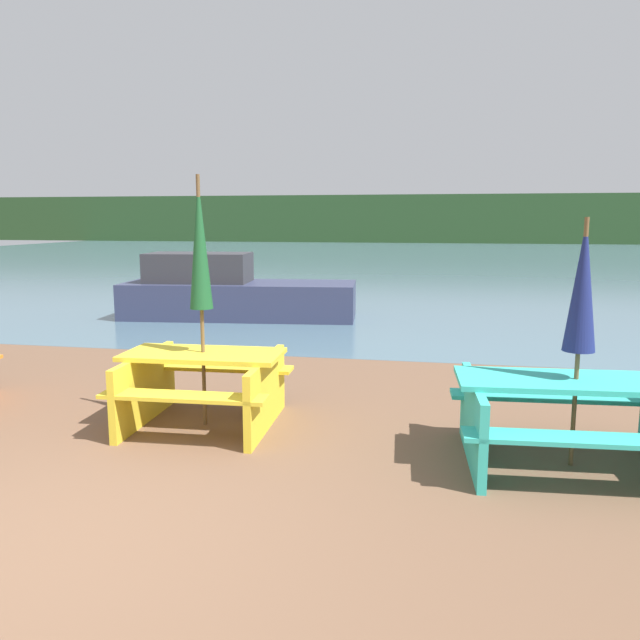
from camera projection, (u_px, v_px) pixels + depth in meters
ground_plane at (35, 549)px, 3.82m from camera, size 60.00×60.00×0.00m
water at (396, 257)px, 33.43m from camera, size 60.00×50.00×0.00m
far_treeline at (414, 219)px, 52.49m from camera, size 80.00×1.60×4.00m
picnic_table_teal at (574, 413)px, 5.05m from camera, size 1.96×1.50×0.73m
picnic_table_yellow at (204, 381)px, 6.06m from camera, size 1.57×1.44×0.73m
umbrella_darkgreen at (200, 246)px, 5.85m from camera, size 0.22×0.22×2.41m
umbrella_navy at (582, 287)px, 4.89m from camera, size 0.25×0.25×2.01m
boat at (232, 293)px, 12.73m from camera, size 4.81×2.02×1.31m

